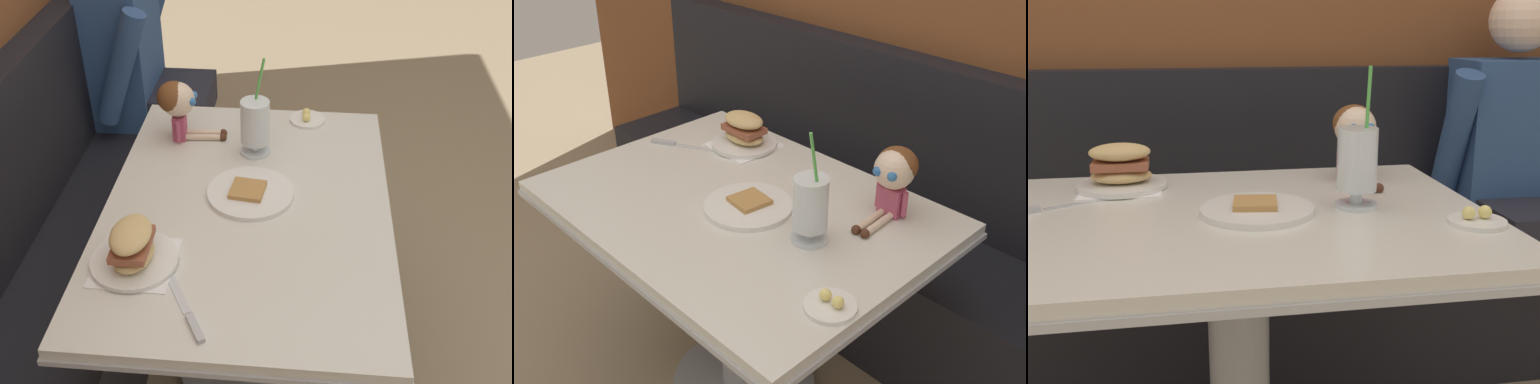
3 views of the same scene
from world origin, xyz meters
The scene contains 10 objects.
wood_panel_wall centered at (0.00, 1.05, 1.20)m, with size 4.40×0.08×2.40m, color brown.
booth_bench centered at (0.00, 0.81, 0.33)m, with size 2.60×0.48×1.00m.
diner_table centered at (0.00, 0.18, 0.54)m, with size 1.11×0.81×0.74m.
toast_plate centered at (0.05, 0.18, 0.75)m, with size 0.25×0.25×0.03m.
milkshake_glass centered at (0.27, 0.18, 0.84)m, with size 0.10×0.10×0.31m.
sandwich_plate centered at (-0.26, 0.44, 0.79)m, with size 0.22×0.22×0.12m.
butter_saucer centered at (0.48, 0.02, 0.75)m, with size 0.12×0.12×0.04m.
butter_knife centered at (-0.43, 0.27, 0.74)m, with size 0.21×0.13×0.01m.
seated_doll centered at (0.34, 0.44, 0.87)m, with size 0.12×0.22×0.20m.
diner_patron centered at (1.00, 0.76, 0.74)m, with size 0.55×0.48×0.81m.
Camera 3 is at (-0.11, -1.09, 1.13)m, focal length 42.79 mm.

